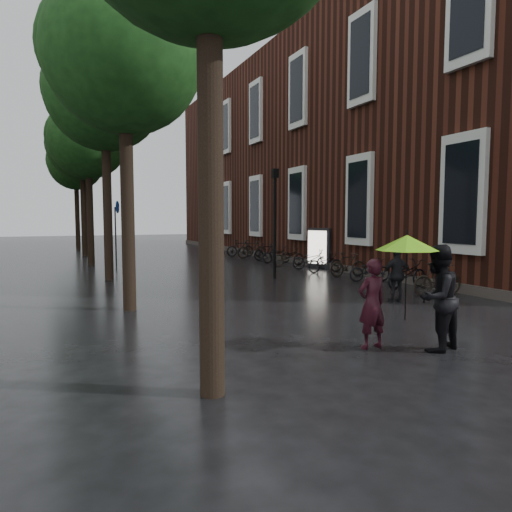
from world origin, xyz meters
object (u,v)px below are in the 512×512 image
ad_lightbox (320,248)px  lamp_post (275,212)px  pedestrian_walking (397,275)px  parked_bicycles (308,259)px  person_black (437,298)px  person_burgundy (372,304)px

ad_lightbox → lamp_post: (-3.44, -2.31, 1.57)m
pedestrian_walking → parked_bicycles: size_ratio=0.09×
parked_bicycles → lamp_post: size_ratio=3.88×
pedestrian_walking → lamp_post: lamp_post is taller
person_black → person_burgundy: bearing=-46.4°
ad_lightbox → lamp_post: bearing=-166.6°
person_burgundy → person_black: bearing=146.3°
person_burgundy → person_black: person_black is taller
pedestrian_walking → person_black: bearing=71.5°
person_burgundy → pedestrian_walking: (3.44, 3.26, -0.05)m
pedestrian_walking → lamp_post: 6.01m
person_black → lamp_post: size_ratio=0.45×
parked_bicycles → ad_lightbox: ad_lightbox is taller
person_burgundy → parked_bicycles: (5.37, 11.17, -0.33)m
person_black → lamp_post: (1.68, 9.52, 1.57)m
person_black → ad_lightbox: 12.89m
pedestrian_walking → ad_lightbox: ad_lightbox is taller
person_burgundy → lamp_post: bearing=-108.5°
person_burgundy → ad_lightbox: 12.78m
person_black → lamp_post: lamp_post is taller
person_black → ad_lightbox: bearing=-128.3°
person_burgundy → pedestrian_walking: bearing=-138.8°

